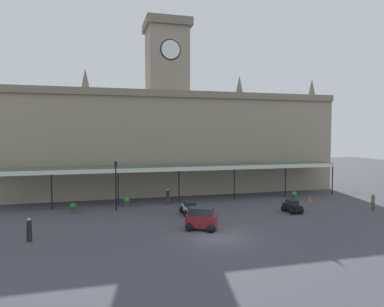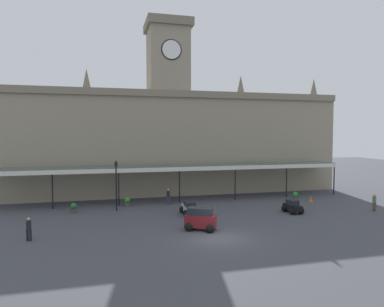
# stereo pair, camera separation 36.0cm
# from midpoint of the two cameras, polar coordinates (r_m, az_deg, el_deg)

# --- Properties ---
(ground_plane) EXTENTS (140.00, 140.00, 0.00)m
(ground_plane) POSITION_cam_midpoint_polar(r_m,az_deg,el_deg) (25.63, 4.68, -13.71)
(ground_plane) COLOR #42434A
(station_building) EXTENTS (43.56, 6.55, 21.40)m
(station_building) POSITION_cam_midpoint_polar(r_m,az_deg,el_deg) (43.76, -3.74, 2.60)
(station_building) COLOR gray
(station_building) RESTS_ON ground
(entrance_canopy) EXTENTS (38.89, 3.26, 3.95)m
(entrance_canopy) POSITION_cam_midpoint_polar(r_m,az_deg,el_deg) (38.54, -2.23, -2.19)
(entrance_canopy) COLOR #38564C
(entrance_canopy) RESTS_ON ground
(car_black_sedan) EXTENTS (1.61, 2.10, 1.19)m
(car_black_sedan) POSITION_cam_midpoint_polar(r_m,az_deg,el_deg) (34.43, 16.61, -8.55)
(car_black_sedan) COLOR black
(car_black_sedan) RESTS_ON ground
(car_maroon_van) EXTENTS (2.59, 2.28, 1.77)m
(car_maroon_van) POSITION_cam_midpoint_polar(r_m,az_deg,el_deg) (27.16, 1.80, -10.96)
(car_maroon_van) COLOR maroon
(car_maroon_van) RESTS_ON ground
(car_white_estate) EXTENTS (1.55, 2.25, 1.27)m
(car_white_estate) POSITION_cam_midpoint_polar(r_m,az_deg,el_deg) (32.17, -0.15, -9.14)
(car_white_estate) COLOR silver
(car_white_estate) RESTS_ON ground
(pedestrian_beside_cars) EXTENTS (0.38, 0.34, 1.67)m
(pedestrian_beside_cars) POSITION_cam_midpoint_polar(r_m,az_deg,el_deg) (27.01, -25.07, -11.13)
(pedestrian_beside_cars) COLOR black
(pedestrian_beside_cars) RESTS_ON ground
(pedestrian_crossing_forecourt) EXTENTS (0.38, 0.34, 1.67)m
(pedestrian_crossing_forecourt) POSITION_cam_midpoint_polar(r_m,az_deg,el_deg) (38.07, 28.20, -7.05)
(pedestrian_crossing_forecourt) COLOR brown
(pedestrian_crossing_forecourt) RESTS_ON ground
(pedestrian_near_entrance) EXTENTS (0.34, 0.34, 1.67)m
(pedestrian_near_entrance) POSITION_cam_midpoint_polar(r_m,az_deg,el_deg) (36.79, -3.65, -7.01)
(pedestrian_near_entrance) COLOR #3F384C
(pedestrian_near_entrance) RESTS_ON ground
(victorian_lamppost) EXTENTS (0.30, 0.30, 4.89)m
(victorian_lamppost) POSITION_cam_midpoint_polar(r_m,az_deg,el_deg) (34.15, -12.15, -4.26)
(victorian_lamppost) COLOR black
(victorian_lamppost) RESTS_ON ground
(traffic_cone) EXTENTS (0.40, 0.40, 0.68)m
(traffic_cone) POSITION_cam_midpoint_polar(r_m,az_deg,el_deg) (40.51, 19.31, -7.05)
(traffic_cone) COLOR orange
(traffic_cone) RESTS_ON ground
(planter_by_canopy) EXTENTS (0.60, 0.60, 0.96)m
(planter_by_canopy) POSITION_cam_midpoint_polar(r_m,az_deg,el_deg) (40.79, 16.96, -6.73)
(planter_by_canopy) COLOR #47423D
(planter_by_canopy) RESTS_ON ground
(planter_near_kerb) EXTENTS (0.60, 0.60, 0.96)m
(planter_near_kerb) POSITION_cam_midpoint_polar(r_m,az_deg,el_deg) (34.72, -18.72, -8.51)
(planter_near_kerb) COLOR #47423D
(planter_near_kerb) RESTS_ON ground
(planter_forecourt_centre) EXTENTS (0.60, 0.60, 0.96)m
(planter_forecourt_centre) POSITION_cam_midpoint_polar(r_m,az_deg,el_deg) (36.38, -10.40, -7.85)
(planter_forecourt_centre) COLOR #47423D
(planter_forecourt_centre) RESTS_ON ground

